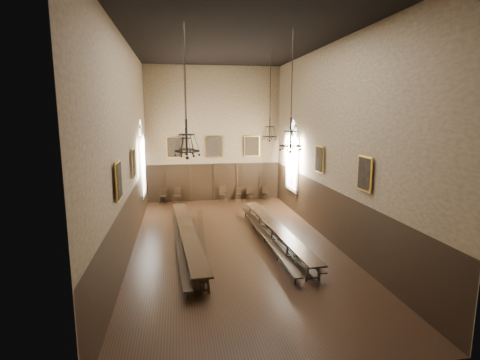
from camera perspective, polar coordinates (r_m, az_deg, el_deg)
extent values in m
cube|color=black|center=(17.39, -0.96, -9.73)|extent=(9.00, 18.00, 0.02)
cube|color=black|center=(16.66, -1.05, 20.89)|extent=(9.00, 18.00, 0.02)
cube|color=#8F7B58|center=(25.35, -4.03, 6.92)|extent=(9.00, 0.02, 9.00)
cube|color=#8F7B58|center=(7.69, 8.95, -0.40)|extent=(9.00, 0.02, 9.00)
cube|color=#8F7B58|center=(16.38, -16.86, 4.80)|extent=(0.02, 18.00, 9.00)
cube|color=#8F7B58|center=(17.66, 13.70, 5.30)|extent=(0.02, 18.00, 9.00)
cube|color=black|center=(16.95, -7.99, -7.62)|extent=(1.38, 10.23, 0.07)
cube|color=black|center=(17.54, 5.54, -7.13)|extent=(1.13, 9.53, 0.07)
cube|color=black|center=(16.88, -9.32, -8.89)|extent=(0.86, 10.22, 0.05)
cube|color=black|center=(17.21, -5.93, -8.55)|extent=(0.70, 9.48, 0.05)
cube|color=black|center=(17.48, 3.71, -8.20)|extent=(0.45, 9.64, 0.05)
cube|color=black|center=(18.01, 6.98, -7.68)|extent=(0.44, 9.76, 0.05)
cube|color=black|center=(25.31, -11.69, -2.49)|extent=(0.50, 0.50, 0.05)
cube|color=black|center=(25.44, -11.70, -1.83)|extent=(0.44, 0.11, 0.52)
cube|color=black|center=(25.26, -9.59, -2.39)|extent=(0.57, 0.57, 0.05)
cube|color=black|center=(25.40, -9.61, -1.70)|extent=(0.45, 0.18, 0.54)
cube|color=black|center=(25.51, -2.58, -2.16)|extent=(0.50, 0.50, 0.05)
cube|color=black|center=(25.64, -2.64, -1.48)|extent=(0.45, 0.09, 0.54)
cube|color=black|center=(25.68, -0.23, -2.21)|extent=(0.47, 0.47, 0.05)
cube|color=black|center=(25.80, -0.29, -1.63)|extent=(0.39, 0.12, 0.47)
cube|color=black|center=(25.76, 1.49, -2.19)|extent=(0.41, 0.41, 0.05)
cube|color=black|center=(25.87, 1.43, -1.62)|extent=(0.39, 0.06, 0.46)
cube|color=black|center=(25.97, 3.95, -2.06)|extent=(0.51, 0.51, 0.05)
cube|color=black|center=(26.09, 3.86, -1.47)|extent=(0.40, 0.16, 0.48)
cylinder|color=black|center=(19.05, -8.45, 13.61)|extent=(0.03, 0.03, 3.82)
torus|color=black|center=(19.10, -8.22, 4.65)|extent=(0.87, 0.87, 0.05)
torus|color=black|center=(19.05, -8.26, 6.33)|extent=(0.55, 0.55, 0.04)
cylinder|color=black|center=(19.06, -8.25, 6.02)|extent=(0.06, 0.06, 1.22)
cylinder|color=black|center=(19.31, 4.66, 14.38)|extent=(0.03, 0.03, 3.31)
torus|color=black|center=(19.29, 4.55, 6.61)|extent=(0.78, 0.78, 0.05)
torus|color=black|center=(19.27, 4.57, 8.10)|extent=(0.49, 0.49, 0.04)
cylinder|color=black|center=(19.27, 4.56, 7.83)|extent=(0.05, 0.05, 1.10)
cylinder|color=black|center=(13.73, -8.36, 16.08)|extent=(0.03, 0.03, 3.31)
torus|color=black|center=(13.72, -8.06, 4.39)|extent=(0.92, 0.92, 0.05)
torus|color=black|center=(13.67, -8.12, 6.88)|extent=(0.59, 0.59, 0.04)
cylinder|color=black|center=(13.68, -8.11, 6.42)|extent=(0.07, 0.07, 1.30)
cylinder|color=black|center=(14.82, 7.94, 15.73)|extent=(0.03, 0.03, 3.27)
torus|color=black|center=(14.79, 7.69, 5.16)|extent=(0.89, 0.89, 0.05)
torus|color=black|center=(14.76, 7.74, 7.38)|extent=(0.56, 0.56, 0.04)
cylinder|color=black|center=(14.76, 7.73, 6.97)|extent=(0.06, 0.06, 1.25)
cube|color=gold|center=(25.16, -9.90, 4.95)|extent=(1.10, 0.12, 1.40)
cube|color=black|center=(25.16, -9.90, 4.95)|extent=(0.98, 0.02, 1.28)
cube|color=gold|center=(25.28, -3.98, 5.09)|extent=(1.10, 0.12, 1.40)
cube|color=black|center=(25.28, -3.98, 5.09)|extent=(0.98, 0.02, 1.28)
cube|color=gold|center=(25.65, 1.83, 5.19)|extent=(1.10, 0.12, 1.40)
cube|color=black|center=(25.65, 1.83, 5.19)|extent=(0.98, 0.02, 1.28)
cube|color=gold|center=(17.43, -15.90, 2.50)|extent=(0.12, 1.00, 1.30)
cube|color=black|center=(17.43, -15.90, 2.50)|extent=(0.02, 0.88, 1.18)
cube|color=gold|center=(13.02, -18.03, -0.07)|extent=(0.12, 1.00, 1.30)
cube|color=black|center=(13.02, -18.03, -0.07)|extent=(0.02, 0.88, 1.18)
cube|color=gold|center=(18.61, 12.02, 3.12)|extent=(0.12, 1.00, 1.30)
cube|color=black|center=(18.61, 12.02, 3.12)|extent=(0.02, 0.88, 1.18)
cube|color=gold|center=(14.55, 18.47, 0.93)|extent=(0.12, 1.00, 1.30)
cube|color=black|center=(14.55, 18.47, 0.93)|extent=(0.02, 0.88, 1.18)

